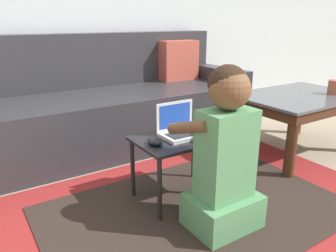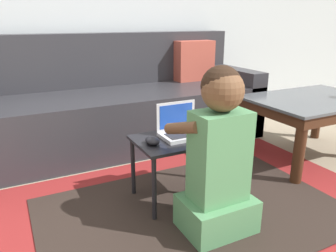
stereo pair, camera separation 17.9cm
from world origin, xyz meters
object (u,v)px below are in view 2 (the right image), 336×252
(couch, at_px, (122,106))
(person_seated, at_px, (218,158))
(laptop, at_px, (181,130))
(computer_mouse, at_px, (152,141))
(laptop_desk, at_px, (179,147))
(coffee_table, at_px, (313,107))

(couch, xyz_separation_m, person_seated, (-0.01, -1.38, 0.08))
(laptop, bearing_deg, computer_mouse, -167.64)
(couch, bearing_deg, laptop_desk, -91.61)
(computer_mouse, bearing_deg, coffee_table, 4.81)
(laptop_desk, relative_size, person_seated, 0.60)
(coffee_table, bearing_deg, computer_mouse, -175.19)
(coffee_table, xyz_separation_m, laptop, (-1.12, -0.07, 0.02))
(coffee_table, relative_size, computer_mouse, 9.31)
(coffee_table, height_order, person_seated, person_seated)
(couch, height_order, coffee_table, couch)
(couch, distance_m, laptop, 1.02)
(coffee_table, relative_size, laptop, 3.86)
(laptop, height_order, person_seated, person_seated)
(coffee_table, height_order, laptop, laptop)
(computer_mouse, bearing_deg, laptop_desk, 7.31)
(laptop, bearing_deg, coffee_table, 3.48)
(couch, relative_size, laptop, 9.61)
(coffee_table, bearing_deg, person_seated, -158.98)
(computer_mouse, height_order, person_seated, person_seated)
(coffee_table, distance_m, laptop, 1.13)
(couch, height_order, laptop_desk, couch)
(laptop, xyz_separation_m, person_seated, (-0.01, -0.37, -0.02))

